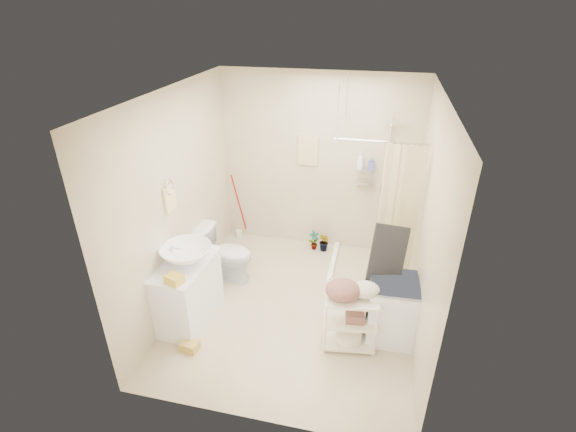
# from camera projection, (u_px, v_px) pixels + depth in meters

# --- Properties ---
(floor) EXTENTS (3.20, 3.20, 0.00)m
(floor) POSITION_uv_depth(u_px,v_px,m) (294.00, 307.00, 5.18)
(floor) COLOR beige
(floor) RESTS_ON ground
(ceiling) EXTENTS (2.80, 3.20, 0.04)m
(ceiling) POSITION_uv_depth(u_px,v_px,m) (296.00, 94.00, 3.98)
(ceiling) COLOR silver
(ceiling) RESTS_ON ground
(wall_back) EXTENTS (2.80, 0.04, 2.60)m
(wall_back) POSITION_uv_depth(u_px,v_px,m) (318.00, 165.00, 5.96)
(wall_back) COLOR beige
(wall_back) RESTS_ON ground
(wall_front) EXTENTS (2.80, 0.04, 2.60)m
(wall_front) POSITION_uv_depth(u_px,v_px,m) (252.00, 308.00, 3.20)
(wall_front) COLOR beige
(wall_front) RESTS_ON ground
(wall_left) EXTENTS (0.04, 3.20, 2.60)m
(wall_left) POSITION_uv_depth(u_px,v_px,m) (178.00, 202.00, 4.86)
(wall_left) COLOR beige
(wall_left) RESTS_ON ground
(wall_right) EXTENTS (0.04, 3.20, 2.60)m
(wall_right) POSITION_uv_depth(u_px,v_px,m) (427.00, 229.00, 4.30)
(wall_right) COLOR beige
(wall_right) RESTS_ON ground
(vanity) EXTENTS (0.56, 0.93, 0.80)m
(vanity) POSITION_uv_depth(u_px,v_px,m) (188.00, 292.00, 4.82)
(vanity) COLOR silver
(vanity) RESTS_ON ground
(sink) EXTENTS (0.67, 0.67, 0.20)m
(sink) POSITION_uv_depth(u_px,v_px,m) (186.00, 255.00, 4.61)
(sink) COLOR white
(sink) RESTS_ON vanity
(counter_basket) EXTENTS (0.21, 0.18, 0.10)m
(counter_basket) POSITION_uv_depth(u_px,v_px,m) (174.00, 279.00, 4.29)
(counter_basket) COLOR gold
(counter_basket) RESTS_ON vanity
(floor_basket) EXTENTS (0.30, 0.25, 0.15)m
(floor_basket) POSITION_uv_depth(u_px,v_px,m) (190.00, 344.00, 4.53)
(floor_basket) COLOR gold
(floor_basket) RESTS_ON ground
(toilet) EXTENTS (0.77, 0.48, 0.76)m
(toilet) POSITION_uv_depth(u_px,v_px,m) (225.00, 253.00, 5.58)
(toilet) COLOR silver
(toilet) RESTS_ON ground
(mop) EXTENTS (0.12, 0.12, 1.11)m
(mop) POSITION_uv_depth(u_px,v_px,m) (237.00, 206.00, 6.47)
(mop) COLOR #A30E0D
(mop) RESTS_ON ground
(potted_plant_a) EXTENTS (0.20, 0.18, 0.31)m
(potted_plant_a) POSITION_uv_depth(u_px,v_px,m) (314.00, 240.00, 6.31)
(potted_plant_a) COLOR brown
(potted_plant_a) RESTS_ON ground
(potted_plant_b) EXTENTS (0.22, 0.22, 0.31)m
(potted_plant_b) POSITION_uv_depth(u_px,v_px,m) (324.00, 242.00, 6.27)
(potted_plant_b) COLOR brown
(potted_plant_b) RESTS_ON ground
(hanging_towel) EXTENTS (0.28, 0.03, 0.42)m
(hanging_towel) POSITION_uv_depth(u_px,v_px,m) (308.00, 151.00, 5.88)
(hanging_towel) COLOR beige
(hanging_towel) RESTS_ON wall_back
(towel_ring) EXTENTS (0.04, 0.22, 0.34)m
(towel_ring) POSITION_uv_depth(u_px,v_px,m) (169.00, 196.00, 4.60)
(towel_ring) COLOR #F0E291
(towel_ring) RESTS_ON wall_left
(tp_holder) EXTENTS (0.08, 0.12, 0.14)m
(tp_holder) POSITION_uv_depth(u_px,v_px,m) (188.00, 243.00, 5.16)
(tp_holder) COLOR white
(tp_holder) RESTS_ON wall_left
(shower) EXTENTS (1.10, 1.10, 2.10)m
(shower) POSITION_uv_depth(u_px,v_px,m) (375.00, 202.00, 5.44)
(shower) COLOR white
(shower) RESTS_ON ground
(shampoo_bottle_a) EXTENTS (0.12, 0.12, 0.24)m
(shampoo_bottle_a) POSITION_uv_depth(u_px,v_px,m) (361.00, 161.00, 5.70)
(shampoo_bottle_a) COLOR white
(shampoo_bottle_a) RESTS_ON shower
(shampoo_bottle_b) EXTENTS (0.08, 0.08, 0.17)m
(shampoo_bottle_b) POSITION_uv_depth(u_px,v_px,m) (371.00, 164.00, 5.70)
(shampoo_bottle_b) COLOR #48549F
(shampoo_bottle_b) RESTS_ON shower
(washing_machine) EXTENTS (0.53, 0.54, 0.74)m
(washing_machine) POSITION_uv_depth(u_px,v_px,m) (391.00, 309.00, 4.59)
(washing_machine) COLOR silver
(washing_machine) RESTS_ON ground
(laundry_rack) EXTENTS (0.60, 0.40, 0.77)m
(laundry_rack) POSITION_uv_depth(u_px,v_px,m) (350.00, 317.00, 4.45)
(laundry_rack) COLOR #F2EBCE
(laundry_rack) RESTS_ON ground
(ironing_board) EXTENTS (0.39, 0.17, 1.32)m
(ironing_board) POSITION_uv_depth(u_px,v_px,m) (382.00, 281.00, 4.57)
(ironing_board) COLOR black
(ironing_board) RESTS_ON ground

